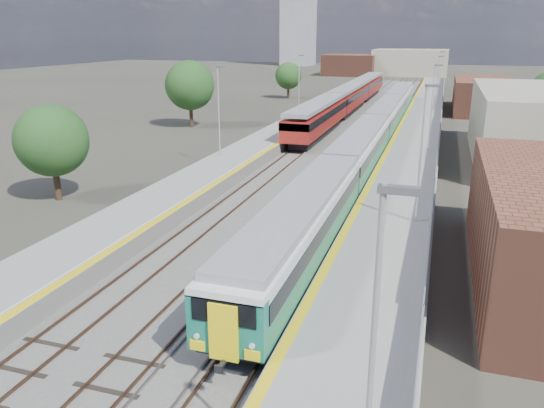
% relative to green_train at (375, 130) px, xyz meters
% --- Properties ---
extents(ground, '(320.00, 320.00, 0.00)m').
position_rel_green_train_xyz_m(ground, '(-1.50, 5.22, -2.12)').
color(ground, '#47443A').
rests_on(ground, ground).
extents(ballast_bed, '(10.50, 155.00, 0.06)m').
position_rel_green_train_xyz_m(ballast_bed, '(-3.75, 7.72, -2.09)').
color(ballast_bed, '#565451').
rests_on(ballast_bed, ground).
extents(tracks, '(8.96, 160.00, 0.17)m').
position_rel_green_train_xyz_m(tracks, '(-3.15, 9.40, -2.01)').
color(tracks, '#4C3323').
rests_on(tracks, ground).
extents(platform_right, '(4.70, 155.00, 8.52)m').
position_rel_green_train_xyz_m(platform_right, '(3.78, 7.71, -1.58)').
color(platform_right, slate).
rests_on(platform_right, ground).
extents(platform_left, '(4.30, 155.00, 8.52)m').
position_rel_green_train_xyz_m(platform_left, '(-10.55, 7.71, -1.60)').
color(platform_left, slate).
rests_on(platform_left, ground).
extents(buildings, '(72.00, 185.50, 40.00)m').
position_rel_green_train_xyz_m(buildings, '(-19.62, 93.82, 8.59)').
color(buildings, brown).
rests_on(buildings, ground).
extents(green_train, '(2.73, 76.04, 3.00)m').
position_rel_green_train_xyz_m(green_train, '(0.00, 0.00, 0.00)').
color(green_train, black).
rests_on(green_train, ground).
extents(red_train, '(2.97, 60.28, 3.75)m').
position_rel_green_train_xyz_m(red_train, '(-7.00, 25.91, 0.10)').
color(red_train, black).
rests_on(red_train, ground).
extents(tree_a, '(4.86, 4.86, 6.58)m').
position_rel_green_train_xyz_m(tree_a, '(-18.78, -22.65, 2.03)').
color(tree_a, '#382619').
rests_on(tree_a, ground).
extents(tree_b, '(5.93, 5.93, 8.04)m').
position_rel_green_train_xyz_m(tree_b, '(-23.28, 7.53, 2.95)').
color(tree_b, '#382619').
rests_on(tree_b, ground).
extents(tree_c, '(4.65, 4.65, 6.31)m').
position_rel_green_train_xyz_m(tree_c, '(-20.37, 40.71, 1.85)').
color(tree_c, '#382619').
rests_on(tree_c, ground).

